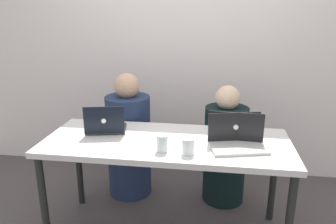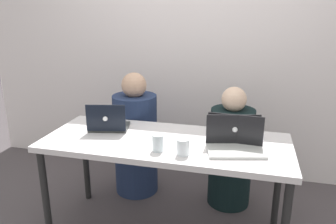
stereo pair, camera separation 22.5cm
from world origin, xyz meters
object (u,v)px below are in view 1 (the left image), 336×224
object	(u,v)px
laptop_front_right	(237,141)
laptop_back_left	(106,126)
person_on_right	(225,151)
water_glass_center	(162,144)
person_on_left	(129,142)
laptop_back_right	(236,132)
water_glass_right	(188,147)

from	to	relation	value
laptop_front_right	laptop_back_left	bearing A→B (deg)	157.21
person_on_right	laptop_front_right	bearing A→B (deg)	82.24
laptop_front_right	water_glass_center	bearing A→B (deg)	-178.49
laptop_back_left	person_on_left	bearing A→B (deg)	-107.58
water_glass_center	person_on_right	bearing A→B (deg)	60.03
person_on_right	water_glass_center	bearing A→B (deg)	47.64
person_on_left	laptop_back_right	size ratio (longest dim) A/B	2.94
person_on_left	water_glass_right	bearing A→B (deg)	126.21
person_on_left	person_on_right	world-z (taller)	person_on_left
person_on_left	water_glass_right	size ratio (longest dim) A/B	10.75
laptop_back_left	water_glass_right	xyz separation A→B (m)	(0.63, -0.29, -0.00)
laptop_back_left	water_glass_right	size ratio (longest dim) A/B	3.16
laptop_front_right	water_glass_center	world-z (taller)	laptop_front_right
water_glass_right	person_on_right	bearing A→B (deg)	71.18
person_on_right	laptop_front_right	distance (m)	0.69
water_glass_center	water_glass_right	xyz separation A→B (m)	(0.16, -0.02, -0.00)
laptop_front_right	water_glass_right	bearing A→B (deg)	-167.80
laptop_back_right	person_on_right	bearing A→B (deg)	-79.80
person_on_left	laptop_front_right	world-z (taller)	person_on_left
laptop_back_left	laptop_back_right	xyz separation A→B (m)	(0.93, 0.01, -0.00)
person_on_left	laptop_back_right	distance (m)	1.04
person_on_left	water_glass_right	distance (m)	1.00
laptop_back_left	laptop_back_right	bearing A→B (deg)	168.00
laptop_front_right	laptop_back_right	bearing A→B (deg)	75.99
water_glass_center	water_glass_right	world-z (taller)	water_glass_center
water_glass_right	laptop_back_left	bearing A→B (deg)	155.12
person_on_left	water_glass_center	size ratio (longest dim) A/B	10.27
person_on_right	laptop_back_right	bearing A→B (deg)	83.70
laptop_back_right	water_glass_right	distance (m)	0.42
person_on_right	laptop_back_left	world-z (taller)	person_on_right
person_on_right	laptop_back_right	size ratio (longest dim) A/B	2.74
water_glass_center	laptop_front_right	bearing A→B (deg)	15.68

